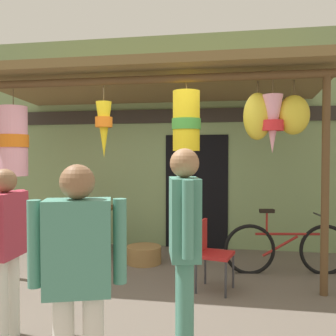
# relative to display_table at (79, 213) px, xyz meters

# --- Properties ---
(ground_plane) EXTENTS (30.00, 30.00, 0.00)m
(ground_plane) POSITION_rel_display_table_xyz_m (1.36, -1.27, -0.70)
(ground_plane) COLOR #60564C
(shop_facade) EXTENTS (9.29, 0.29, 3.77)m
(shop_facade) POSITION_rel_display_table_xyz_m (1.36, 0.93, 1.19)
(shop_facade) COLOR #7A9360
(shop_facade) RESTS_ON ground_plane
(market_stall_canopy) EXTENTS (4.96, 2.60, 2.84)m
(market_stall_canopy) POSITION_rel_display_table_xyz_m (1.33, -0.34, 1.80)
(market_stall_canopy) COLOR brown
(market_stall_canopy) RESTS_ON ground_plane
(display_table) EXTENTS (1.14, 0.67, 0.79)m
(display_table) POSITION_rel_display_table_xyz_m (0.00, 0.00, 0.00)
(display_table) COLOR brown
(display_table) RESTS_ON ground_plane
(flower_heap_on_table) EXTENTS (0.61, 0.43, 0.14)m
(flower_heap_on_table) POSITION_rel_display_table_xyz_m (-0.00, -0.04, 0.17)
(flower_heap_on_table) COLOR red
(flower_heap_on_table) RESTS_ON display_table
(folding_chair) EXTENTS (0.48, 0.48, 0.84)m
(folding_chair) POSITION_rel_display_table_xyz_m (2.20, -1.24, -0.19)
(folding_chair) COLOR #AD1E1E
(folding_chair) RESTS_ON ground_plane
(wicker_basket_by_table) EXTENTS (0.53, 0.53, 0.26)m
(wicker_basket_by_table) POSITION_rel_display_table_xyz_m (1.16, -0.28, -0.57)
(wicker_basket_by_table) COLOR olive
(wicker_basket_by_table) RESTS_ON ground_plane
(parked_bicycle) EXTENTS (1.74, 0.45, 0.92)m
(parked_bicycle) POSITION_rel_display_table_xyz_m (3.23, -0.43, -0.35)
(parked_bicycle) COLOR black
(parked_bicycle) RESTS_ON ground_plane
(vendor_in_orange) EXTENTS (0.30, 0.58, 1.69)m
(vendor_in_orange) POSITION_rel_display_table_xyz_m (2.10, -2.86, 0.31)
(vendor_in_orange) COLOR #4C8E7A
(vendor_in_orange) RESTS_ON ground_plane
(customer_foreground) EXTENTS (0.57, 0.33, 1.58)m
(customer_foreground) POSITION_rel_display_table_xyz_m (1.54, -3.60, 0.23)
(customer_foreground) COLOR silver
(customer_foreground) RESTS_ON ground_plane
(shopper_by_bananas) EXTENTS (0.23, 0.59, 1.52)m
(shopper_by_bananas) POSITION_rel_display_table_xyz_m (0.52, -2.80, 0.19)
(shopper_by_bananas) COLOR silver
(shopper_by_bananas) RESTS_ON ground_plane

